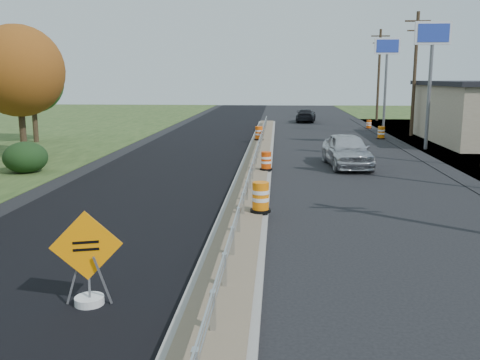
# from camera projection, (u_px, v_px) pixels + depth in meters

# --- Properties ---
(ground) EXTENTS (140.00, 140.00, 0.00)m
(ground) POSITION_uv_depth(u_px,v_px,m) (247.00, 206.00, 19.13)
(ground) COLOR black
(ground) RESTS_ON ground
(milled_overlay) EXTENTS (7.20, 120.00, 0.01)m
(milled_overlay) POSITION_uv_depth(u_px,v_px,m) (177.00, 161.00, 29.23)
(milled_overlay) COLOR black
(milled_overlay) RESTS_ON ground
(median) EXTENTS (1.60, 55.00, 0.23)m
(median) POSITION_uv_depth(u_px,v_px,m) (256.00, 166.00, 26.95)
(median) COLOR gray
(median) RESTS_ON ground
(guardrail) EXTENTS (0.10, 46.15, 0.72)m
(guardrail) POSITION_uv_depth(u_px,v_px,m) (257.00, 152.00, 27.81)
(guardrail) COLOR silver
(guardrail) RESTS_ON median
(pylon_sign_mid) EXTENTS (2.20, 0.30, 7.90)m
(pylon_sign_mid) POSITION_uv_depth(u_px,v_px,m) (432.00, 45.00, 32.85)
(pylon_sign_mid) COLOR slate
(pylon_sign_mid) RESTS_ON ground
(pylon_sign_north) EXTENTS (2.20, 0.30, 7.90)m
(pylon_sign_north) POSITION_uv_depth(u_px,v_px,m) (387.00, 55.00, 46.56)
(pylon_sign_north) COLOR slate
(pylon_sign_north) RESTS_ON ground
(utility_pole_nmid) EXTENTS (1.90, 0.26, 9.40)m
(utility_pole_nmid) POSITION_uv_depth(u_px,v_px,m) (415.00, 72.00, 40.91)
(utility_pole_nmid) COLOR #473523
(utility_pole_nmid) RESTS_ON ground
(utility_pole_north) EXTENTS (1.90, 0.26, 9.40)m
(utility_pole_north) POSITION_uv_depth(u_px,v_px,m) (379.00, 73.00, 55.60)
(utility_pole_north) COLOR #473523
(utility_pole_north) RESTS_ON ground
(hedge_north) EXTENTS (2.09, 2.09, 1.52)m
(hedge_north) POSITION_uv_depth(u_px,v_px,m) (25.00, 157.00, 25.63)
(hedge_north) COLOR black
(hedge_north) RESTS_ON ground
(tree_near_red) EXTENTS (4.95, 4.95, 7.35)m
(tree_near_red) POSITION_uv_depth(u_px,v_px,m) (18.00, 71.00, 28.91)
(tree_near_red) COLOR #473523
(tree_near_red) RESTS_ON ground
(tree_near_back) EXTENTS (4.29, 4.29, 6.37)m
(tree_near_back) POSITION_uv_depth(u_px,v_px,m) (32.00, 82.00, 37.08)
(tree_near_back) COLOR #473523
(tree_near_back) RESTS_ON ground
(caution_sign) EXTENTS (1.38, 0.59, 1.96)m
(caution_sign) POSITION_uv_depth(u_px,v_px,m) (88.00, 281.00, 10.74)
(caution_sign) COLOR white
(caution_sign) RESTS_ON ground
(barrel_median_near) EXTENTS (0.67, 0.67, 0.98)m
(barrel_median_near) POSITION_uv_depth(u_px,v_px,m) (261.00, 198.00, 17.29)
(barrel_median_near) COLOR black
(barrel_median_near) RESTS_ON median
(barrel_median_mid) EXTENTS (0.59, 0.59, 0.86)m
(barrel_median_mid) POSITION_uv_depth(u_px,v_px,m) (266.00, 161.00, 25.16)
(barrel_median_mid) COLOR black
(barrel_median_mid) RESTS_ON median
(barrel_median_far) EXTENTS (0.65, 0.65, 0.95)m
(barrel_median_far) POSITION_uv_depth(u_px,v_px,m) (259.00, 133.00, 37.17)
(barrel_median_far) COLOR black
(barrel_median_far) RESTS_ON median
(barrel_shoulder_mid) EXTENTS (0.64, 0.64, 0.93)m
(barrel_shoulder_mid) POSITION_uv_depth(u_px,v_px,m) (381.00, 133.00, 39.87)
(barrel_shoulder_mid) COLOR black
(barrel_shoulder_mid) RESTS_ON ground
(barrel_shoulder_far) EXTENTS (0.53, 0.53, 0.78)m
(barrel_shoulder_far) POSITION_uv_depth(u_px,v_px,m) (369.00, 125.00, 47.72)
(barrel_shoulder_far) COLOR black
(barrel_shoulder_far) RESTS_ON ground
(car_silver) EXTENTS (2.46, 5.19, 1.71)m
(car_silver) POSITION_uv_depth(u_px,v_px,m) (347.00, 150.00, 27.38)
(car_silver) COLOR silver
(car_silver) RESTS_ON ground
(car_dark_far) EXTENTS (2.35, 4.75, 1.33)m
(car_dark_far) POSITION_uv_depth(u_px,v_px,m) (306.00, 115.00, 55.08)
(car_dark_far) COLOR black
(car_dark_far) RESTS_ON ground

